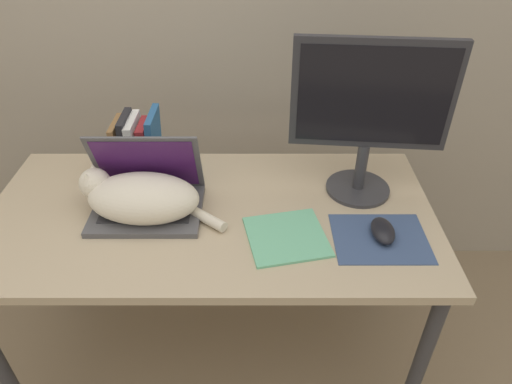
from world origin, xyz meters
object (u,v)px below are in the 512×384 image
at_px(notepad, 286,237).
at_px(laptop, 147,196).
at_px(computer_mouse, 383,231).
at_px(cat, 140,197).
at_px(external_monitor, 370,111).
at_px(book_row, 138,146).

bearing_deg(notepad, laptop, 161.70).
xyz_separation_m(laptop, computer_mouse, (0.69, -0.13, -0.03)).
bearing_deg(cat, external_monitor, 11.07).
xyz_separation_m(computer_mouse, book_row, (-0.75, 0.34, 0.08)).
xyz_separation_m(laptop, external_monitor, (0.66, 0.09, 0.24)).
xyz_separation_m(external_monitor, book_row, (-0.73, 0.12, -0.18)).
height_order(laptop, external_monitor, external_monitor).
bearing_deg(external_monitor, computer_mouse, -82.78).
bearing_deg(computer_mouse, book_row, 155.54).
relative_size(cat, notepad, 1.73).
distance_m(external_monitor, book_row, 0.76).
distance_m(laptop, external_monitor, 0.71).
distance_m(laptop, book_row, 0.23).
bearing_deg(computer_mouse, notepad, -178.86).
height_order(laptop, cat, laptop).
bearing_deg(laptop, notepad, -18.30).
height_order(cat, book_row, book_row).
relative_size(cat, book_row, 2.04).
height_order(external_monitor, notepad, external_monitor).
distance_m(laptop, notepad, 0.44).
relative_size(computer_mouse, notepad, 0.44).
height_order(cat, computer_mouse, cat).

